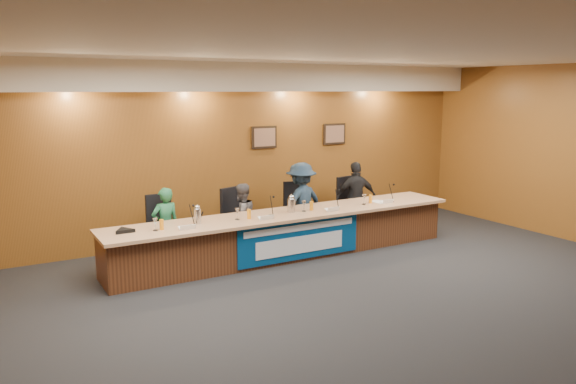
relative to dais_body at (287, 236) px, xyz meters
name	(u,v)px	position (x,y,z in m)	size (l,w,h in m)	color
floor	(379,303)	(0.00, -2.40, -0.35)	(10.00, 10.00, 0.00)	black
ceiling	(386,51)	(0.00, -2.40, 2.85)	(10.00, 8.00, 0.04)	silver
wall_back	(244,151)	(0.00, 1.60, 1.25)	(10.00, 0.04, 3.20)	brown
soffit	(249,77)	(0.00, 1.35, 2.60)	(10.00, 0.50, 0.50)	beige
dais_body	(287,236)	(0.00, 0.00, 0.00)	(6.00, 0.80, 0.70)	#4C2814
dais_top	(289,214)	(0.00, -0.05, 0.38)	(6.10, 0.95, 0.05)	tan
banner	(300,240)	(0.00, -0.41, 0.03)	(2.20, 0.02, 0.65)	navy
banner_text_upper	(301,228)	(0.00, -0.43, 0.23)	(2.00, 0.01, 0.10)	silver
banner_text_lower	(301,245)	(0.00, -0.43, -0.05)	(1.60, 0.01, 0.28)	silver
wall_photo_left	(264,137)	(0.40, 1.57, 1.50)	(0.52, 0.04, 0.42)	black
wall_photo_right	(334,134)	(2.00, 1.57, 1.50)	(0.52, 0.04, 0.42)	black
panelist_a	(166,226)	(-1.86, 0.63, 0.26)	(0.45, 0.29, 1.23)	#1E603B
panelist_b	(242,218)	(-0.53, 0.63, 0.24)	(0.57, 0.45, 1.18)	#4E4D52
panelist_c	(301,203)	(0.65, 0.63, 0.38)	(0.94, 0.54, 1.46)	#17293C
panelist_d	(356,198)	(1.88, 0.63, 0.35)	(0.82, 0.34, 1.39)	black
office_chair_a	(164,233)	(-1.86, 0.73, 0.13)	(0.48, 0.48, 0.08)	black
office_chair_b	(239,223)	(-0.53, 0.73, 0.13)	(0.48, 0.48, 0.08)	black
office_chair_c	(298,215)	(0.65, 0.73, 0.13)	(0.48, 0.48, 0.08)	black
office_chair_d	(353,208)	(1.88, 0.73, 0.13)	(0.48, 0.48, 0.08)	black
nameplate_a	(188,227)	(-1.82, -0.30, 0.45)	(0.24, 0.06, 0.09)	white
microphone_a	(191,226)	(-1.70, -0.13, 0.41)	(0.07, 0.07, 0.02)	black
juice_glass_a	(162,225)	(-2.15, -0.11, 0.47)	(0.06, 0.06, 0.15)	orange
water_glass_a	(155,225)	(-2.24, -0.12, 0.49)	(0.08, 0.08, 0.18)	silver
nameplate_b	(267,217)	(-0.54, -0.32, 0.45)	(0.24, 0.06, 0.09)	white
microphone_b	(271,216)	(-0.38, -0.13, 0.41)	(0.07, 0.07, 0.02)	black
juice_glass_b	(249,214)	(-0.75, -0.12, 0.47)	(0.06, 0.06, 0.15)	orange
water_glass_b	(237,214)	(-0.94, -0.08, 0.49)	(0.08, 0.08, 0.18)	silver
nameplate_c	(333,209)	(0.69, -0.33, 0.45)	(0.24, 0.06, 0.09)	white
microphone_c	(336,208)	(0.86, -0.16, 0.41)	(0.07, 0.07, 0.02)	black
juice_glass_c	(311,206)	(0.43, -0.07, 0.47)	(0.06, 0.06, 0.15)	orange
water_glass_c	(304,206)	(0.27, -0.09, 0.49)	(0.08, 0.08, 0.18)	silver
nameplate_d	(388,201)	(1.90, -0.27, 0.45)	(0.24, 0.06, 0.09)	white
microphone_d	(390,201)	(2.02, -0.17, 0.41)	(0.07, 0.07, 0.02)	black
juice_glass_d	(371,199)	(1.65, -0.10, 0.47)	(0.06, 0.06, 0.15)	orange
water_glass_d	(364,199)	(1.47, -0.14, 0.49)	(0.08, 0.08, 0.18)	silver
carafe_left	(197,216)	(-1.57, -0.02, 0.51)	(0.11, 0.11, 0.23)	silver
carafe_mid	(291,205)	(0.06, -0.02, 0.51)	(0.13, 0.13, 0.22)	silver
speakerphone	(124,231)	(-2.66, 0.01, 0.43)	(0.32, 0.32, 0.05)	black
paper_stack	(379,202)	(1.85, -0.09, 0.40)	(0.22, 0.30, 0.01)	white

